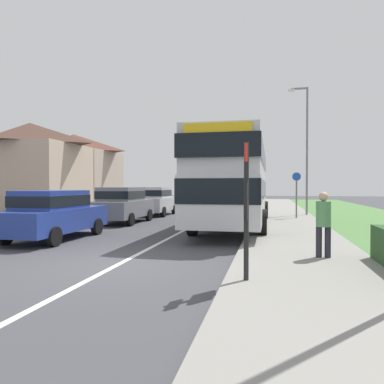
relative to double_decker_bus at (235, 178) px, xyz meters
The scene contains 12 objects.
ground_plane 8.67m from the double_decker_bus, 103.16° to the right, with size 120.00×120.00×0.00m, color #424247.
lane_marking_centre 2.87m from the double_decker_bus, behind, with size 0.14×60.00×0.01m, color silver.
pavement_near_side 3.78m from the double_decker_bus, 43.63° to the right, with size 3.20×68.00×0.12m, color gray.
double_decker_bus is the anchor object (origin of this frame).
parked_car_blue 7.65m from the double_decker_bus, 138.07° to the right, with size 1.87×4.43×1.66m.
parked_car_grey 5.70m from the double_decker_bus, behind, with size 2.00×4.11×1.74m.
parked_car_silver 7.73m from the double_decker_bus, 135.37° to the left, with size 1.98×3.93×1.74m.
pedestrian_at_stop 7.60m from the double_decker_bus, 68.60° to the right, with size 0.34×0.34×1.67m.
bus_stop_sign 9.52m from the double_decker_bus, 83.43° to the right, with size 0.09×0.52×2.60m.
cycle_route_sign 4.86m from the double_decker_bus, 53.40° to the left, with size 0.44×0.08×2.52m.
street_lamp_mid 7.54m from the double_decker_bus, 60.80° to the left, with size 1.14×0.20×7.58m.
house_terrace_far_side 21.69m from the double_decker_bus, 143.01° to the left, with size 7.71×13.06×6.85m.
Camera 1 is at (3.42, -7.84, 1.81)m, focal length 34.06 mm.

